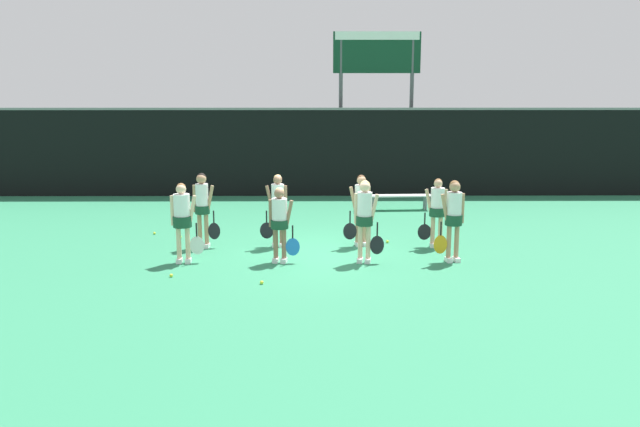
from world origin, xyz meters
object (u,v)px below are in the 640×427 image
at_px(player_2, 365,214).
at_px(tennis_ball_1, 154,233).
at_px(player_1, 280,218).
at_px(tennis_ball_4, 178,248).
at_px(scoreboard, 377,69).
at_px(player_4, 203,203).
at_px(player_7, 437,207).
at_px(tennis_ball_0, 180,237).
at_px(bench_courtside, 399,197).
at_px(player_0, 182,216).
at_px(player_6, 361,204).
at_px(tennis_ball_2, 262,282).
at_px(player_3, 453,214).
at_px(tennis_ball_5, 171,275).
at_px(player_5, 278,205).
at_px(tennis_ball_3, 387,241).

xyz_separation_m(player_2, tennis_ball_1, (-5.15, 2.70, -1.02)).
relative_size(player_1, tennis_ball_4, 23.05).
bearing_deg(scoreboard, player_4, -119.08).
relative_size(player_7, tennis_ball_0, 23.59).
bearing_deg(player_1, tennis_ball_4, 164.36).
height_order(bench_courtside, player_2, player_2).
distance_m(player_0, player_7, 5.76).
relative_size(player_0, player_1, 1.06).
distance_m(player_2, player_6, 1.48).
relative_size(scoreboard, player_4, 3.26).
bearing_deg(tennis_ball_2, player_3, 22.11).
distance_m(player_6, tennis_ball_0, 4.59).
xyz_separation_m(player_4, tennis_ball_5, (-0.22, -2.42, -1.00)).
bearing_deg(tennis_ball_1, bench_courtside, 26.73).
bearing_deg(tennis_ball_4, bench_courtside, 40.78).
distance_m(player_1, tennis_ball_0, 3.56).
xyz_separation_m(player_5, tennis_ball_2, (-0.14, -2.96, -0.96)).
xyz_separation_m(bench_courtside, player_7, (0.24, -4.74, 0.54)).
xyz_separation_m(player_2, tennis_ball_0, (-4.40, 2.27, -1.01)).
bearing_deg(player_7, player_5, -174.33).
height_order(player_0, player_7, player_0).
relative_size(player_1, tennis_ball_2, 23.41).
xyz_separation_m(scoreboard, player_7, (0.61, -8.67, -3.44)).
relative_size(player_7, tennis_ball_4, 23.12).
xyz_separation_m(player_2, tennis_ball_5, (-3.87, -1.07, -1.01)).
distance_m(tennis_ball_4, tennis_ball_5, 2.22).
distance_m(tennis_ball_0, tennis_ball_2, 4.47).
bearing_deg(player_1, player_5, 104.19).
bearing_deg(tennis_ball_3, player_3, -54.92).
xyz_separation_m(player_6, tennis_ball_5, (-3.89, -2.54, -0.95)).
relative_size(tennis_ball_2, tennis_ball_3, 0.98).
distance_m(tennis_ball_1, tennis_ball_2, 5.25).
bearing_deg(player_6, player_4, 170.52).
relative_size(bench_courtside, tennis_ball_5, 29.46).
relative_size(scoreboard, player_2, 3.24).
bearing_deg(tennis_ball_1, scoreboard, 49.15).
bearing_deg(scoreboard, tennis_ball_4, -121.12).
distance_m(bench_courtside, player_4, 7.04).
bearing_deg(player_7, player_2, -136.08).
distance_m(player_2, player_4, 3.89).
bearing_deg(player_6, bench_courtside, 60.31).
bearing_deg(tennis_ball_3, player_0, -159.08).
xyz_separation_m(player_2, player_7, (1.78, 1.34, -0.11)).
bearing_deg(tennis_ball_4, tennis_ball_1, 121.03).
distance_m(bench_courtside, player_1, 6.92).
bearing_deg(tennis_ball_0, player_4, -50.61).
distance_m(player_5, tennis_ball_2, 3.12).
height_order(tennis_ball_1, tennis_ball_2, tennis_ball_2).
relative_size(player_5, tennis_ball_3, 24.32).
bearing_deg(player_6, player_5, 170.27).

